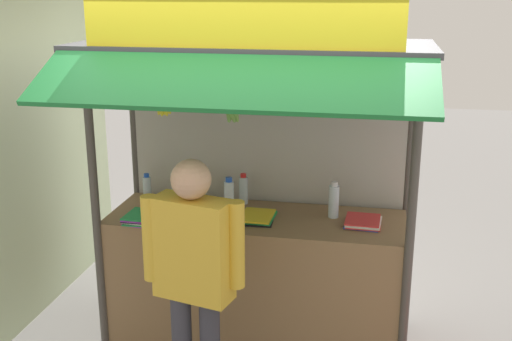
{
  "coord_description": "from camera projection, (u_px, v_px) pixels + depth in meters",
  "views": [
    {
      "loc": [
        0.83,
        -4.22,
        2.59
      ],
      "look_at": [
        0.0,
        0.0,
        1.33
      ],
      "focal_mm": 44.42,
      "sensor_mm": 36.0,
      "label": 1
    }
  ],
  "objects": [
    {
      "name": "banana_bunch_rightmost",
      "position": [
        118.0,
        96.0,
        4.04
      ],
      "size": [
        0.08,
        0.09,
        0.26
      ],
      "color": "#332D23"
    },
    {
      "name": "banana_bunch_inner_right",
      "position": [
        318.0,
        107.0,
        3.8
      ],
      "size": [
        0.09,
        0.09,
        0.28
      ],
      "color": "#332D23"
    },
    {
      "name": "ground_plane",
      "position": [
        256.0,
        337.0,
        4.86
      ],
      "size": [
        20.0,
        20.0,
        0.0
      ],
      "primitive_type": "plane",
      "color": "slate"
    },
    {
      "name": "magazine_stack_front_left",
      "position": [
        142.0,
        218.0,
        4.49
      ],
      "size": [
        0.23,
        0.29,
        0.05
      ],
      "color": "purple",
      "rests_on": "stall_counter"
    },
    {
      "name": "water_bottle_front_right",
      "position": [
        147.0,
        188.0,
        4.88
      ],
      "size": [
        0.06,
        0.06,
        0.22
      ],
      "color": "silver",
      "rests_on": "stall_counter"
    },
    {
      "name": "water_bottle_right",
      "position": [
        243.0,
        190.0,
        4.83
      ],
      "size": [
        0.07,
        0.07,
        0.24
      ],
      "color": "silver",
      "rests_on": "stall_counter"
    },
    {
      "name": "water_bottle_left",
      "position": [
        194.0,
        196.0,
        4.67
      ],
      "size": [
        0.07,
        0.07,
        0.25
      ],
      "color": "silver",
      "rests_on": "stall_counter"
    },
    {
      "name": "water_bottle_back_right",
      "position": [
        229.0,
        196.0,
        4.64
      ],
      "size": [
        0.07,
        0.07,
        0.27
      ],
      "color": "silver",
      "rests_on": "stall_counter"
    },
    {
      "name": "magazine_stack_mid_left",
      "position": [
        258.0,
        217.0,
        4.52
      ],
      "size": [
        0.25,
        0.32,
        0.04
      ],
      "color": "black",
      "rests_on": "stall_counter"
    },
    {
      "name": "water_bottle_center",
      "position": [
        334.0,
        201.0,
        4.54
      ],
      "size": [
        0.07,
        0.07,
        0.27
      ],
      "color": "silver",
      "rests_on": "stall_counter"
    },
    {
      "name": "banana_bunch_inner_left",
      "position": [
        164.0,
        102.0,
        3.99
      ],
      "size": [
        0.1,
        0.1,
        0.3
      ],
      "color": "#332D23"
    },
    {
      "name": "stall_counter",
      "position": [
        256.0,
        278.0,
        4.72
      ],
      "size": [
        2.14,
        0.72,
        0.98
      ],
      "primitive_type": "cube",
      "color": "olive",
      "rests_on": "ground"
    },
    {
      "name": "vendor_person",
      "position": [
        194.0,
        265.0,
        3.76
      ],
      "size": [
        0.62,
        0.31,
        1.65
      ],
      "rotation": [
        0.0,
        0.0,
        -0.24
      ],
      "color": "#383842",
      "rests_on": "ground"
    },
    {
      "name": "water_bottle_back_left",
      "position": [
        180.0,
        193.0,
        4.78
      ],
      "size": [
        0.06,
        0.06,
        0.22
      ],
      "color": "silver",
      "rests_on": "stall_counter"
    },
    {
      "name": "neighbour_wall",
      "position": [
        30.0,
        130.0,
        5.08
      ],
      "size": [
        0.2,
        2.4,
        2.95
      ],
      "primitive_type": "cube",
      "color": "beige",
      "rests_on": "ground"
    },
    {
      "name": "banana_bunch_leftmost",
      "position": [
        233.0,
        109.0,
        3.91
      ],
      "size": [
        0.1,
        0.1,
        0.33
      ],
      "color": "#332D23"
    },
    {
      "name": "stall_structure",
      "position": [
        258.0,
        137.0,
        4.48
      ],
      "size": [
        2.34,
        1.51,
        2.58
      ],
      "color": "#4C4742",
      "rests_on": "ground"
    },
    {
      "name": "magazine_stack_far_left",
      "position": [
        363.0,
        222.0,
        4.43
      ],
      "size": [
        0.26,
        0.29,
        0.04
      ],
      "color": "blue",
      "rests_on": "stall_counter"
    }
  ]
}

